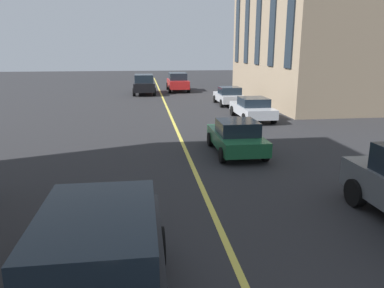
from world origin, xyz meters
The scene contains 7 objects.
lane_centre_line centered at (20.00, 0.00, 0.00)m, with size 80.00×0.16×0.01m.
car_black_mid centered at (8.07, 2.47, 0.97)m, with size 4.70×2.14×1.88m.
car_silver_far centered at (30.93, -4.90, 0.70)m, with size 3.90×1.89×1.40m.
car_green_parked_a centered at (17.36, -2.03, 0.70)m, with size 3.90×1.89×1.40m.
car_black_trailing centered at (38.97, 1.62, 0.97)m, with size 4.70×2.14×1.88m.
car_red_near centered at (41.12, -1.85, 0.97)m, with size 4.70×2.14×1.88m.
car_silver_parked_b centered at (24.65, -4.90, 0.70)m, with size 4.40×1.95×1.37m.
Camera 1 is at (3.02, 1.73, 4.18)m, focal length 34.29 mm.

